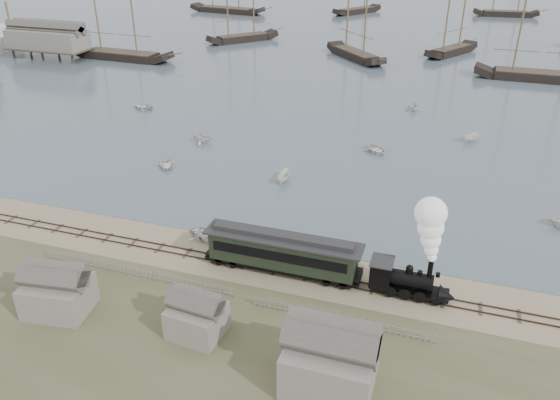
% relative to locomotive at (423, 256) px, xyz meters
% --- Properties ---
extents(ground, '(600.00, 600.00, 0.00)m').
position_rel_locomotive_xyz_m(ground, '(-17.83, 2.00, -4.16)').
color(ground, tan).
rests_on(ground, ground).
extents(harbor_water, '(600.00, 336.00, 0.06)m').
position_rel_locomotive_xyz_m(harbor_water, '(-17.83, 172.00, -4.13)').
color(harbor_water, '#445161').
rests_on(harbor_water, ground).
extents(rail_track, '(120.00, 1.80, 0.16)m').
position_rel_locomotive_xyz_m(rail_track, '(-17.83, 0.00, -4.12)').
color(rail_track, '#37271E').
rests_on(rail_track, ground).
extents(picket_fence_west, '(19.00, 0.10, 1.20)m').
position_rel_locomotive_xyz_m(picket_fence_west, '(-24.33, -5.00, -4.16)').
color(picket_fence_west, slate).
rests_on(picket_fence_west, ground).
extents(picket_fence_east, '(15.00, 0.10, 1.20)m').
position_rel_locomotive_xyz_m(picket_fence_east, '(-5.33, -5.50, -4.16)').
color(picket_fence_east, slate).
rests_on(picket_fence_east, ground).
extents(shed_left, '(5.00, 4.00, 4.10)m').
position_rel_locomotive_xyz_m(shed_left, '(-27.83, -11.00, -4.16)').
color(shed_left, slate).
rests_on(shed_left, ground).
extents(shed_mid, '(4.00, 3.50, 3.60)m').
position_rel_locomotive_xyz_m(shed_mid, '(-15.83, -10.00, -4.16)').
color(shed_mid, slate).
rests_on(shed_mid, ground).
extents(shed_right, '(6.00, 5.00, 5.10)m').
position_rel_locomotive_xyz_m(shed_right, '(-4.83, -12.00, -4.16)').
color(shed_right, slate).
rests_on(shed_right, ground).
extents(locomotive, '(7.22, 2.70, 9.00)m').
position_rel_locomotive_xyz_m(locomotive, '(0.00, 0.00, 0.00)').
color(locomotive, black).
rests_on(locomotive, ground).
extents(passenger_coach, '(14.41, 2.78, 3.50)m').
position_rel_locomotive_xyz_m(passenger_coach, '(-12.13, -0.00, -1.95)').
color(passenger_coach, black).
rests_on(passenger_coach, ground).
extents(beached_dinghy, '(4.04, 4.86, 0.87)m').
position_rel_locomotive_xyz_m(beached_dinghy, '(-20.90, 2.99, -3.73)').
color(beached_dinghy, silver).
rests_on(beached_dinghy, ground).
extents(rowboat_0, '(4.14, 3.89, 0.70)m').
position_rel_locomotive_xyz_m(rowboat_0, '(-33.65, 17.40, -3.75)').
color(rowboat_0, silver).
rests_on(rowboat_0, harbor_water).
extents(rowboat_1, '(2.90, 3.31, 1.68)m').
position_rel_locomotive_xyz_m(rowboat_1, '(-33.01, 26.91, -3.26)').
color(rowboat_1, silver).
rests_on(rowboat_1, harbor_water).
extents(rowboat_2, '(3.23, 1.28, 1.23)m').
position_rel_locomotive_xyz_m(rowboat_2, '(-17.90, 18.22, -3.48)').
color(rowboat_2, silver).
rests_on(rowboat_2, harbor_water).
extents(rowboat_3, '(4.42, 4.51, 0.76)m').
position_rel_locomotive_xyz_m(rowboat_3, '(-8.72, 30.98, -3.72)').
color(rowboat_3, silver).
rests_on(rowboat_3, harbor_water).
extents(rowboat_5, '(3.03, 3.09, 1.21)m').
position_rel_locomotive_xyz_m(rowboat_5, '(3.68, 39.46, -3.49)').
color(rowboat_5, silver).
rests_on(rowboat_5, harbor_water).
extents(rowboat_6, '(3.40, 4.25, 0.79)m').
position_rel_locomotive_xyz_m(rowboat_6, '(-49.33, 37.83, -3.71)').
color(rowboat_6, silver).
rests_on(rowboat_6, harbor_water).
extents(rowboat_7, '(3.11, 2.71, 1.59)m').
position_rel_locomotive_xyz_m(rowboat_7, '(-5.67, 51.18, -3.31)').
color(rowboat_7, silver).
rests_on(rowboat_7, harbor_water).
extents(schooner_0, '(25.22, 6.91, 20.00)m').
position_rel_locomotive_xyz_m(schooner_0, '(-72.74, 68.00, 5.90)').
color(schooner_0, black).
rests_on(schooner_0, harbor_water).
extents(schooner_1, '(16.02, 17.40, 20.00)m').
position_rel_locomotive_xyz_m(schooner_1, '(-53.85, 95.03, 5.90)').
color(schooner_1, black).
rests_on(schooner_1, harbor_water).
extents(schooner_2, '(16.78, 17.81, 20.00)m').
position_rel_locomotive_xyz_m(schooner_2, '(-22.40, 85.02, 5.90)').
color(schooner_2, black).
rests_on(schooner_2, harbor_water).
extents(schooner_3, '(12.08, 17.25, 20.00)m').
position_rel_locomotive_xyz_m(schooner_3, '(-1.76, 96.20, 5.90)').
color(schooner_3, black).
rests_on(schooner_3, harbor_water).
extents(schooner_4, '(24.88, 5.76, 20.00)m').
position_rel_locomotive_xyz_m(schooner_4, '(16.00, 78.17, 5.90)').
color(schooner_4, black).
rests_on(schooner_4, harbor_water).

